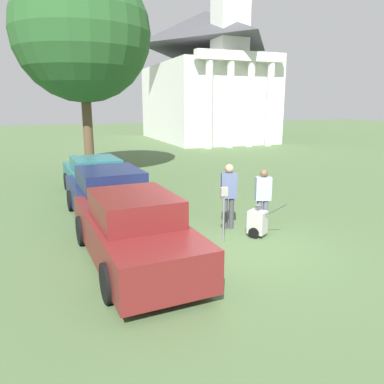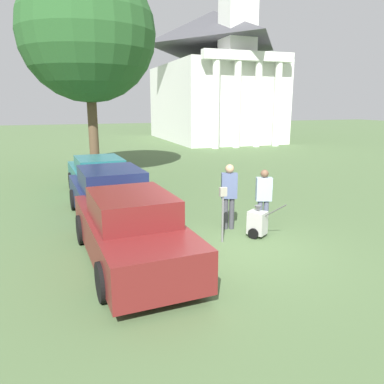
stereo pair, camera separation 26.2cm
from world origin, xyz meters
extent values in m
plane|color=#4C663D|center=(0.00, 0.00, 0.00)|extent=(120.00, 120.00, 0.00)
cube|color=maroon|center=(-2.34, 0.24, 0.60)|extent=(2.09, 4.98, 0.80)
cube|color=maroon|center=(-2.33, 0.05, 1.29)|extent=(1.70, 2.14, 0.56)
cylinder|color=black|center=(-3.31, 1.70, 0.36)|extent=(0.22, 0.73, 0.72)
cylinder|color=black|center=(-1.55, 1.81, 0.36)|extent=(0.22, 0.73, 0.72)
cylinder|color=black|center=(-3.13, -1.32, 0.36)|extent=(0.22, 0.73, 0.72)
cylinder|color=black|center=(-1.37, -1.22, 0.36)|extent=(0.22, 0.73, 0.72)
cube|color=#19234C|center=(-2.34, 3.45, 0.59)|extent=(2.18, 5.14, 0.80)
cube|color=#19234C|center=(-2.33, 3.25, 1.28)|extent=(1.78, 2.21, 0.59)
cylinder|color=black|center=(-3.35, 4.95, 0.34)|extent=(0.22, 0.68, 0.67)
cylinder|color=black|center=(-1.51, 5.06, 0.34)|extent=(0.22, 0.68, 0.67)
cylinder|color=black|center=(-3.17, 1.83, 0.34)|extent=(0.22, 0.68, 0.67)
cylinder|color=black|center=(-1.33, 1.94, 0.34)|extent=(0.22, 0.68, 0.67)
cube|color=#23666B|center=(-2.34, 6.74, 0.59)|extent=(2.08, 5.06, 0.81)
cube|color=#23666B|center=(-2.33, 6.54, 1.23)|extent=(1.69, 2.18, 0.46)
cylinder|color=black|center=(-3.31, 8.23, 0.34)|extent=(0.22, 0.68, 0.68)
cylinder|color=black|center=(-1.56, 8.33, 0.34)|extent=(0.22, 0.68, 0.68)
cylinder|color=black|center=(-3.12, 5.15, 0.34)|extent=(0.22, 0.68, 0.68)
cylinder|color=black|center=(-1.37, 5.26, 0.34)|extent=(0.22, 0.68, 0.68)
cylinder|color=slate|center=(0.02, 0.62, 0.59)|extent=(0.05, 0.05, 1.19)
cube|color=gray|center=(0.02, 0.62, 1.30)|extent=(0.18, 0.09, 0.22)
cylinder|color=#3F3F47|center=(0.68, 1.48, 0.44)|extent=(0.14, 0.14, 0.88)
cylinder|color=#3F3F47|center=(0.52, 1.53, 0.44)|extent=(0.14, 0.14, 0.88)
cube|color=#4C597F|center=(0.60, 1.50, 1.23)|extent=(0.47, 0.34, 0.69)
sphere|color=tan|center=(0.60, 1.50, 1.69)|extent=(0.24, 0.24, 0.24)
cylinder|color=#515670|center=(1.58, 1.18, 0.40)|extent=(0.14, 0.14, 0.81)
cylinder|color=#515670|center=(1.42, 1.23, 0.40)|extent=(0.14, 0.14, 0.81)
cube|color=#99B2CC|center=(1.50, 1.20, 1.13)|extent=(0.47, 0.34, 0.64)
sphere|color=brown|center=(1.50, 1.20, 1.56)|extent=(0.22, 0.22, 0.22)
cube|color=#B2B2AD|center=(1.03, 0.67, 0.38)|extent=(0.54, 0.57, 0.60)
cone|color=#59595B|center=(1.03, 0.67, 0.76)|extent=(0.18, 0.18, 0.16)
cylinder|color=#4C4C4C|center=(1.29, 0.28, 0.78)|extent=(0.35, 0.51, 0.43)
cylinder|color=black|center=(0.86, 0.55, 0.14)|extent=(0.20, 0.26, 0.28)
cylinder|color=black|center=(1.21, 0.78, 0.14)|extent=(0.20, 0.26, 0.28)
cube|color=white|center=(10.47, 26.51, 3.46)|extent=(8.93, 13.16, 6.93)
pyramid|color=#424247|center=(10.47, 26.51, 10.05)|extent=(9.11, 13.43, 3.12)
cylinder|color=white|center=(7.79, 19.33, 3.29)|extent=(0.56, 0.56, 6.58)
cylinder|color=white|center=(9.58, 19.33, 3.29)|extent=(0.56, 0.56, 6.58)
cylinder|color=white|center=(11.36, 19.33, 3.29)|extent=(0.56, 0.56, 6.58)
cylinder|color=white|center=(13.15, 19.33, 3.29)|extent=(0.56, 0.56, 6.58)
cube|color=white|center=(10.47, 19.33, 6.93)|extent=(7.59, 0.70, 0.70)
cylinder|color=brown|center=(-2.11, 10.58, 1.94)|extent=(0.44, 0.44, 3.87)
sphere|color=#285628|center=(-2.11, 10.58, 6.41)|extent=(5.97, 5.97, 5.97)
camera|label=1|loc=(-3.91, -7.40, 3.39)|focal=35.00mm
camera|label=2|loc=(-3.66, -7.49, 3.39)|focal=35.00mm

